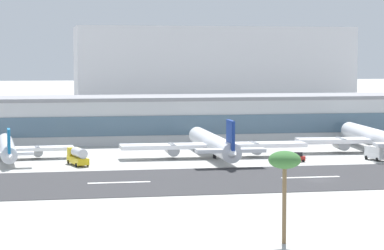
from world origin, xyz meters
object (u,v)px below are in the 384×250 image
at_px(airliner_navy_tail_gate_1, 214,144).
at_px(service_box_truck_0, 376,153).
at_px(palm_tree_1, 285,163).
at_px(distant_hotel_block, 214,70).
at_px(airliner_blue_tail_gate_0, 7,148).
at_px(service_baggage_tug_1, 298,157).
at_px(service_fuel_truck_2, 78,156).
at_px(terminal_building, 172,118).
at_px(airliner_red_tail_gate_2, 377,139).

distance_m(airliner_navy_tail_gate_1, service_box_truck_0, 37.57).
bearing_deg(palm_tree_1, distant_hotel_block, 79.64).
height_order(airliner_blue_tail_gate_0, service_baggage_tug_1, airliner_blue_tail_gate_0).
bearing_deg(service_fuel_truck_2, service_baggage_tug_1, -107.28).
bearing_deg(terminal_building, palm_tree_1, -93.47).
bearing_deg(distant_hotel_block, terminal_building, -107.82).
height_order(distant_hotel_block, airliner_navy_tail_gate_1, distant_hotel_block).
relative_size(terminal_building, service_box_truck_0, 32.80).
xyz_separation_m(terminal_building, airliner_blue_tail_gate_0, (-45.16, -38.26, -3.69)).
xyz_separation_m(terminal_building, service_fuel_truck_2, (-29.64, -51.24, -4.37)).
bearing_deg(service_box_truck_0, palm_tree_1, 137.19).
bearing_deg(palm_tree_1, airliner_navy_tail_gate_1, 83.17).
relative_size(airliner_blue_tail_gate_0, airliner_red_tail_gate_2, 0.78).
height_order(terminal_building, airliner_red_tail_gate_2, terminal_building).
distance_m(airliner_navy_tail_gate_1, service_fuel_truck_2, 33.27).
relative_size(airliner_red_tail_gate_2, service_fuel_truck_2, 5.87).
distance_m(distant_hotel_block, palm_tree_1, 261.86).
height_order(service_fuel_truck_2, palm_tree_1, palm_tree_1).
xyz_separation_m(terminal_building, service_box_truck_0, (38.74, -54.93, -4.61)).
xyz_separation_m(airliner_navy_tail_gate_1, service_fuel_truck_2, (-32.45, -7.22, -1.26)).
bearing_deg(palm_tree_1, terminal_building, 86.53).
bearing_deg(service_baggage_tug_1, service_fuel_truck_2, 12.67).
bearing_deg(palm_tree_1, service_box_truck_0, 60.16).
distance_m(airliner_blue_tail_gate_0, service_box_truck_0, 85.55).
bearing_deg(airliner_blue_tail_gate_0, airliner_navy_tail_gate_1, -99.54).
relative_size(service_fuel_truck_2, palm_tree_1, 0.74).
height_order(distant_hotel_block, service_box_truck_0, distant_hotel_block).
xyz_separation_m(terminal_building, distant_hotel_block, (38.75, 120.52, 11.79)).
bearing_deg(airliner_navy_tail_gate_1, service_fuel_truck_2, 103.82).
height_order(airliner_blue_tail_gate_0, palm_tree_1, palm_tree_1).
xyz_separation_m(terminal_building, palm_tree_1, (-8.31, -136.96, 4.06)).
distance_m(airliner_red_tail_gate_2, palm_tree_1, 110.72).
height_order(terminal_building, service_fuel_truck_2, terminal_building).
height_order(service_box_truck_0, palm_tree_1, palm_tree_1).
bearing_deg(airliner_red_tail_gate_2, terminal_building, 53.10).
xyz_separation_m(service_box_truck_0, service_baggage_tug_1, (-18.54, 0.71, -0.74)).
distance_m(distant_hotel_block, airliner_navy_tail_gate_1, 169.07).
distance_m(service_baggage_tug_1, service_fuel_truck_2, 49.94).
relative_size(service_box_truck_0, service_baggage_tug_1, 1.82).
relative_size(service_baggage_tug_1, service_fuel_truck_2, 0.40).
height_order(airliner_blue_tail_gate_0, service_fuel_truck_2, airliner_blue_tail_gate_0).
bearing_deg(service_baggage_tug_1, airliner_red_tail_gate_2, -134.83).
distance_m(airliner_red_tail_gate_2, service_baggage_tug_1, 28.75).
bearing_deg(distant_hotel_block, airliner_blue_tail_gate_0, -117.86).
bearing_deg(service_box_truck_0, distant_hotel_block, -12.98).
relative_size(distant_hotel_block, service_fuel_truck_2, 13.27).
distance_m(terminal_building, distant_hotel_block, 127.14).
xyz_separation_m(airliner_blue_tail_gate_0, service_fuel_truck_2, (15.53, -12.99, -0.68)).
height_order(airliner_red_tail_gate_2, service_fuel_truck_2, airliner_red_tail_gate_2).
bearing_deg(service_baggage_tug_1, airliner_navy_tail_gate_1, -14.31).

